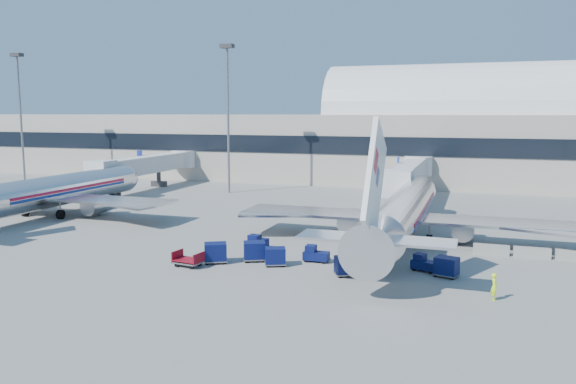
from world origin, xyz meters
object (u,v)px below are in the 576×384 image
(tug_left, at_px, (257,243))
(airliner_main, at_px, (403,212))
(mast_far_west, at_px, (20,99))
(airliner_mid, at_px, (48,192))
(jetbridge_mid, at_px, (151,164))
(tug_lead, at_px, (315,254))
(cart_train_c, at_px, (216,252))
(cart_open_red, at_px, (189,261))
(jetbridge_near, at_px, (410,173))
(cart_solo_near, at_px, (346,266))
(mast_west, at_px, (228,97))
(cart_solo_far, at_px, (447,266))
(barrier_far, at_px, (575,256))
(ramp_worker, at_px, (494,287))
(cart_train_b, at_px, (255,251))
(tug_right, at_px, (424,263))
(barrier_mid, at_px, (532,253))
(cart_train_a, at_px, (275,256))
(barrier_near, at_px, (491,250))

(tug_left, bearing_deg, airliner_main, -48.26)
(mast_far_west, bearing_deg, airliner_main, -20.01)
(airliner_mid, relative_size, jetbridge_mid, 1.35)
(jetbridge_mid, xyz_separation_m, mast_far_west, (-25.60, -0.81, 10.86))
(airliner_main, distance_m, mast_far_west, 75.44)
(tug_left, bearing_deg, tug_lead, -99.68)
(airliner_main, xyz_separation_m, cart_train_c, (-13.60, -12.76, -2.04))
(jetbridge_mid, bearing_deg, cart_open_red, -54.36)
(jetbridge_near, distance_m, cart_solo_near, 39.32)
(mast_west, distance_m, cart_open_red, 44.92)
(cart_train_c, xyz_separation_m, cart_solo_far, (18.29, 2.03, -0.08))
(mast_west, distance_m, cart_solo_near, 49.21)
(barrier_far, bearing_deg, airliner_mid, 177.47)
(cart_open_red, relative_size, ramp_worker, 1.32)
(ramp_worker, bearing_deg, cart_solo_far, 30.29)
(cart_solo_far, distance_m, cart_open_red, 20.24)
(tug_left, xyz_separation_m, cart_solo_near, (9.44, -5.29, 0.11))
(mast_west, relative_size, cart_open_red, 9.36)
(cart_solo_near, bearing_deg, tug_lead, 106.72)
(airliner_mid, relative_size, cart_train_c, 15.90)
(mast_far_west, bearing_deg, cart_train_b, -31.76)
(cart_solo_far, height_order, cart_open_red, cart_solo_far)
(cart_train_c, distance_m, cart_solo_far, 18.40)
(tug_right, bearing_deg, airliner_mid, -172.50)
(airliner_mid, relative_size, mast_west, 1.65)
(mast_west, bearing_deg, ramp_worker, -47.00)
(jetbridge_near, distance_m, jetbridge_mid, 42.00)
(airliner_main, distance_m, cart_open_red, 21.10)
(tug_left, xyz_separation_m, cart_train_c, (-1.59, -5.16, 0.21))
(cart_train_c, relative_size, ramp_worker, 1.29)
(tug_lead, bearing_deg, mast_west, 123.48)
(cart_open_red, bearing_deg, tug_left, 72.52)
(jetbridge_near, xyz_separation_m, barrier_mid, (13.70, -28.81, -3.48))
(tug_right, bearing_deg, tug_left, -168.13)
(tug_lead, distance_m, cart_open_red, 10.41)
(airliner_main, xyz_separation_m, barrier_mid, (11.30, -2.51, -2.48))
(jetbridge_mid, bearing_deg, cart_train_a, -46.94)
(airliner_mid, height_order, tug_right, airliner_mid)
(airliner_mid, height_order, cart_solo_near, airliner_mid)
(barrier_near, xyz_separation_m, cart_train_a, (-16.63, -9.47, 0.34))
(cart_train_a, bearing_deg, cart_train_b, 136.18)
(airliner_mid, xyz_separation_m, tug_left, (29.99, -7.60, -2.25))
(tug_right, bearing_deg, jetbridge_near, 118.03)
(cart_train_b, bearing_deg, cart_train_c, -175.89)
(barrier_far, bearing_deg, tug_left, -169.17)
(barrier_far, bearing_deg, cart_solo_far, -140.33)
(mast_far_west, height_order, tug_lead, mast_far_west)
(mast_far_west, xyz_separation_m, ramp_worker, (77.97, -40.71, -13.88))
(cart_train_b, distance_m, cart_solo_near, 8.40)
(airliner_mid, height_order, mast_far_west, mast_far_west)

